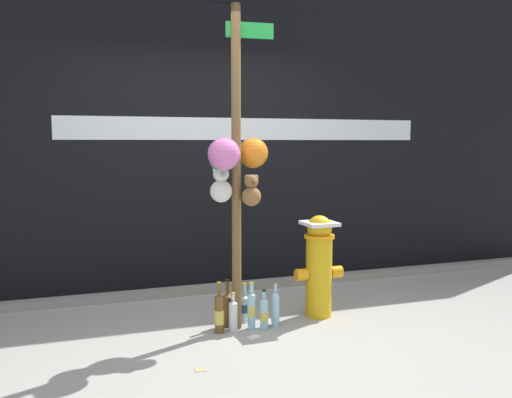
% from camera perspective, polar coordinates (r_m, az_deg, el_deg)
% --- Properties ---
extents(ground_plane, '(14.00, 14.00, 0.00)m').
position_cam_1_polar(ground_plane, '(4.22, -0.70, -14.79)').
color(ground_plane, '#9E9B93').
extents(building_wall, '(10.00, 0.21, 3.38)m').
position_cam_1_polar(building_wall, '(5.58, -6.03, 8.03)').
color(building_wall, black).
rests_on(building_wall, ground_plane).
extents(curb_strip, '(8.00, 0.12, 0.08)m').
position_cam_1_polar(curb_strip, '(5.38, -4.87, -9.68)').
color(curb_strip, gray).
rests_on(curb_strip, ground_plane).
extents(memorial_post, '(0.56, 0.48, 2.93)m').
position_cam_1_polar(memorial_post, '(4.12, -2.27, 7.28)').
color(memorial_post, brown).
rests_on(memorial_post, ground_plane).
extents(fire_hydrant, '(0.43, 0.28, 0.89)m').
position_cam_1_polar(fire_hydrant, '(4.61, 6.86, -6.98)').
color(fire_hydrant, gold).
rests_on(fire_hydrant, ground_plane).
extents(bottle_0, '(0.08, 0.08, 0.42)m').
position_cam_1_polar(bottle_0, '(4.27, -4.02, -12.29)').
color(bottle_0, brown).
rests_on(bottle_0, ground_plane).
extents(bottle_1, '(0.08, 0.08, 0.39)m').
position_cam_1_polar(bottle_1, '(4.41, -3.12, -11.77)').
color(bottle_1, brown).
rests_on(bottle_1, ground_plane).
extents(bottle_2, '(0.07, 0.07, 0.33)m').
position_cam_1_polar(bottle_2, '(4.51, -1.27, -11.66)').
color(bottle_2, '#B2DBEA').
rests_on(bottle_2, ground_plane).
extents(bottle_3, '(0.07, 0.07, 0.39)m').
position_cam_1_polar(bottle_3, '(4.34, -0.49, -11.90)').
color(bottle_3, '#93CCE0').
rests_on(bottle_3, ground_plane).
extents(bottle_4, '(0.07, 0.07, 0.32)m').
position_cam_1_polar(bottle_4, '(4.29, -2.50, -12.47)').
color(bottle_4, silver).
rests_on(bottle_4, ground_plane).
extents(bottle_5, '(0.07, 0.07, 0.36)m').
position_cam_1_polar(bottle_5, '(4.40, 2.12, -11.75)').
color(bottle_5, '#93CCE0').
rests_on(bottle_5, ground_plane).
extents(bottle_6, '(0.07, 0.07, 0.32)m').
position_cam_1_polar(bottle_6, '(4.35, 0.87, -12.28)').
color(bottle_6, '#93CCE0').
rests_on(bottle_6, ground_plane).
extents(litter_0, '(0.12, 0.10, 0.01)m').
position_cam_1_polar(litter_0, '(4.22, -0.23, -14.73)').
color(litter_0, silver).
rests_on(litter_0, ground_plane).
extents(litter_1, '(0.08, 0.07, 0.01)m').
position_cam_1_polar(litter_1, '(3.70, -6.07, -17.93)').
color(litter_1, tan).
rests_on(litter_1, ground_plane).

